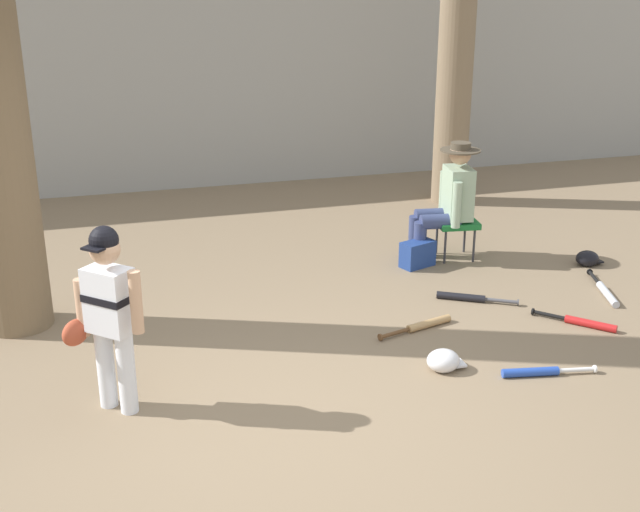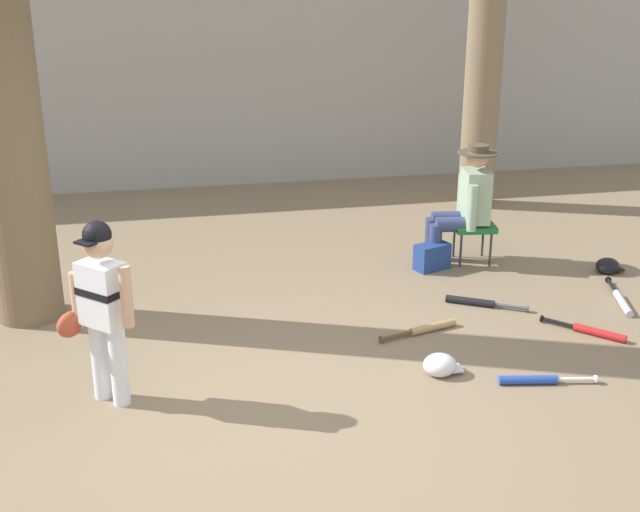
# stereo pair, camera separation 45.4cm
# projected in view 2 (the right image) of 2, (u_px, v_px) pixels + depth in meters

# --- Properties ---
(ground_plane) EXTENTS (60.00, 60.00, 0.00)m
(ground_plane) POSITION_uv_depth(u_px,v_px,m) (267.00, 427.00, 5.32)
(ground_plane) COLOR #7F6B51
(concrete_back_wall) EXTENTS (18.00, 0.36, 2.87)m
(concrete_back_wall) POSITION_uv_depth(u_px,v_px,m) (195.00, 78.00, 10.71)
(concrete_back_wall) COLOR #9E9E99
(concrete_back_wall) RESTS_ON ground
(tree_behind_spectator) EXTENTS (0.73, 0.73, 5.36)m
(tree_behind_spectator) POSITION_uv_depth(u_px,v_px,m) (487.00, 14.00, 9.47)
(tree_behind_spectator) COLOR #7F6B51
(tree_behind_spectator) RESTS_ON ground
(young_ballplayer) EXTENTS (0.57, 0.45, 1.31)m
(young_ballplayer) POSITION_uv_depth(u_px,v_px,m) (101.00, 301.00, 5.41)
(young_ballplayer) COLOR white
(young_ballplayer) RESTS_ON ground
(folding_stool) EXTENTS (0.45, 0.45, 0.41)m
(folding_stool) POSITION_uv_depth(u_px,v_px,m) (473.00, 227.00, 8.15)
(folding_stool) COLOR #196B2D
(folding_stool) RESTS_ON ground
(seated_spectator) EXTENTS (0.67, 0.54, 1.20)m
(seated_spectator) POSITION_uv_depth(u_px,v_px,m) (465.00, 201.00, 8.05)
(seated_spectator) COLOR navy
(seated_spectator) RESTS_ON ground
(handbag_beside_stool) EXTENTS (0.38, 0.28, 0.26)m
(handbag_beside_stool) POSITION_uv_depth(u_px,v_px,m) (432.00, 257.00, 8.02)
(handbag_beside_stool) COLOR navy
(handbag_beside_stool) RESTS_ON ground
(bat_red_barrel) EXTENTS (0.52, 0.56, 0.07)m
(bat_red_barrel) POSITION_uv_depth(u_px,v_px,m) (593.00, 331.00, 6.63)
(bat_red_barrel) COLOR red
(bat_red_barrel) RESTS_ON ground
(bat_wood_tan) EXTENTS (0.71, 0.26, 0.07)m
(bat_wood_tan) POSITION_uv_depth(u_px,v_px,m) (427.00, 328.00, 6.68)
(bat_wood_tan) COLOR tan
(bat_wood_tan) RESTS_ON ground
(bat_aluminum_silver) EXTENTS (0.31, 0.80, 0.07)m
(bat_aluminum_silver) POSITION_uv_depth(u_px,v_px,m) (621.00, 300.00, 7.24)
(bat_aluminum_silver) COLOR #B7BCC6
(bat_aluminum_silver) RESTS_ON ground
(bat_black_composite) EXTENTS (0.65, 0.42, 0.07)m
(bat_black_composite) POSITION_uv_depth(u_px,v_px,m) (477.00, 302.00, 7.20)
(bat_black_composite) COLOR black
(bat_black_composite) RESTS_ON ground
(bat_blue_youth) EXTENTS (0.71, 0.19, 0.07)m
(bat_blue_youth) POSITION_uv_depth(u_px,v_px,m) (536.00, 380.00, 5.86)
(bat_blue_youth) COLOR #2347AD
(bat_blue_youth) RESTS_ON ground
(batting_helmet_black) EXTENTS (0.28, 0.21, 0.16)m
(batting_helmet_black) POSITION_uv_depth(u_px,v_px,m) (608.00, 266.00, 7.95)
(batting_helmet_black) COLOR black
(batting_helmet_black) RESTS_ON ground
(batting_helmet_white) EXTENTS (0.30, 0.23, 0.17)m
(batting_helmet_white) POSITION_uv_depth(u_px,v_px,m) (440.00, 365.00, 5.99)
(batting_helmet_white) COLOR silver
(batting_helmet_white) RESTS_ON ground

